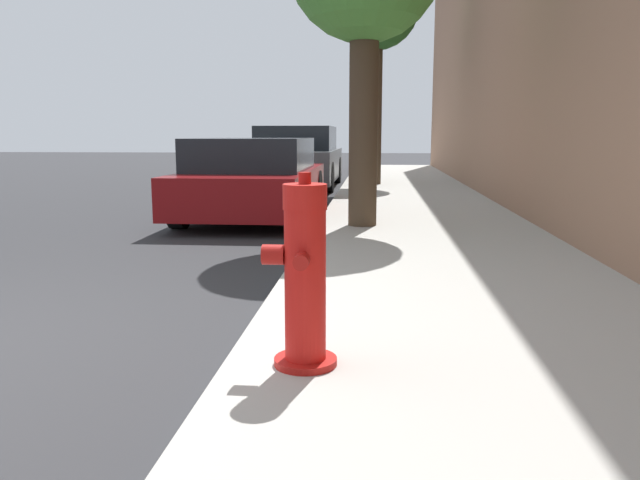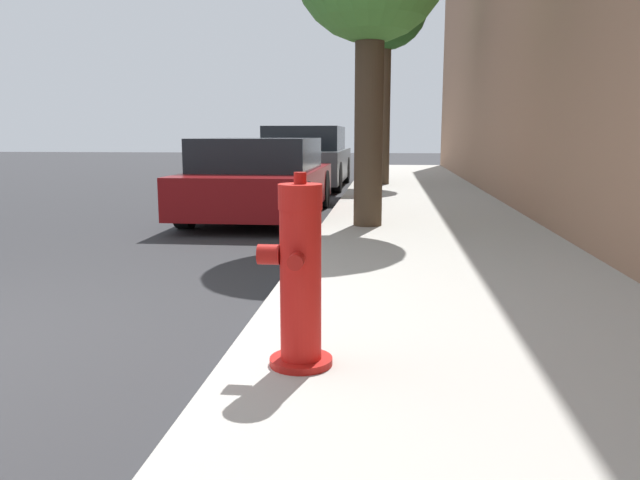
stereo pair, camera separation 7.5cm
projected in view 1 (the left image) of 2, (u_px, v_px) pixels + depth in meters
sidewalk_slab at (493, 365)px, 3.25m from camera, size 2.72×40.00×0.16m
fire_hydrant at (304, 278)px, 2.98m from camera, size 0.36×0.38×0.94m
parked_car_near at (255, 179)px, 9.54m from camera, size 1.81×4.14×1.21m
parked_car_mid at (298, 158)px, 15.03m from camera, size 1.89×4.51×1.45m
street_tree_far at (377, 11)px, 13.48m from camera, size 1.80×1.80×4.73m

